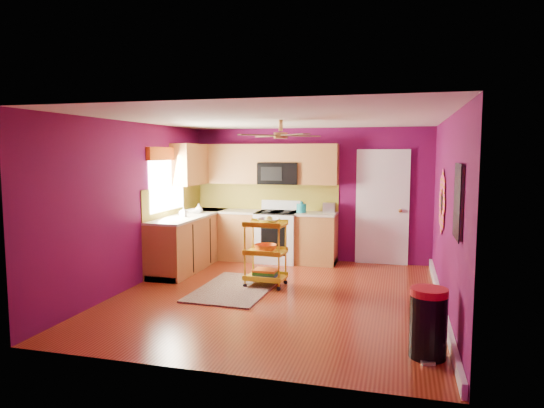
# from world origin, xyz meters

# --- Properties ---
(ground) EXTENTS (5.00, 5.00, 0.00)m
(ground) POSITION_xyz_m (0.00, 0.00, 0.00)
(ground) COLOR maroon
(ground) RESTS_ON ground
(room_envelope) EXTENTS (4.54, 5.04, 2.52)m
(room_envelope) POSITION_xyz_m (0.03, 0.00, 1.63)
(room_envelope) COLOR #5F0A44
(room_envelope) RESTS_ON ground
(lower_cabinets) EXTENTS (2.81, 2.31, 0.94)m
(lower_cabinets) POSITION_xyz_m (-1.35, 1.82, 0.43)
(lower_cabinets) COLOR #925927
(lower_cabinets) RESTS_ON ground
(electric_range) EXTENTS (0.76, 0.66, 1.13)m
(electric_range) POSITION_xyz_m (-0.55, 2.17, 0.48)
(electric_range) COLOR white
(electric_range) RESTS_ON ground
(upper_cabinetry) EXTENTS (2.80, 2.30, 1.26)m
(upper_cabinetry) POSITION_xyz_m (-1.24, 2.17, 1.80)
(upper_cabinetry) COLOR #925927
(upper_cabinetry) RESTS_ON ground
(left_window) EXTENTS (0.08, 1.35, 1.08)m
(left_window) POSITION_xyz_m (-2.22, 1.05, 1.74)
(left_window) COLOR white
(left_window) RESTS_ON ground
(panel_door) EXTENTS (0.95, 0.11, 2.15)m
(panel_door) POSITION_xyz_m (1.35, 2.47, 1.02)
(panel_door) COLOR white
(panel_door) RESTS_ON ground
(right_wall_art) EXTENTS (0.04, 2.74, 1.04)m
(right_wall_art) POSITION_xyz_m (2.23, -0.34, 1.44)
(right_wall_art) COLOR black
(right_wall_art) RESTS_ON ground
(ceiling_fan) EXTENTS (1.01, 1.01, 0.26)m
(ceiling_fan) POSITION_xyz_m (0.00, 0.20, 2.29)
(ceiling_fan) COLOR #BF8C3F
(ceiling_fan) RESTS_ON ground
(shag_rug) EXTENTS (1.09, 1.73, 0.02)m
(shag_rug) POSITION_xyz_m (-0.69, 0.17, 0.01)
(shag_rug) COLOR black
(shag_rug) RESTS_ON ground
(rolling_cart) EXTENTS (0.62, 0.46, 1.09)m
(rolling_cart) POSITION_xyz_m (-0.29, 0.47, 0.56)
(rolling_cart) COLOR gold
(rolling_cart) RESTS_ON ground
(trash_can) EXTENTS (0.46, 0.46, 0.70)m
(trash_can) POSITION_xyz_m (1.97, -1.63, 0.35)
(trash_can) COLOR black
(trash_can) RESTS_ON ground
(teal_kettle) EXTENTS (0.18, 0.18, 0.21)m
(teal_kettle) POSITION_xyz_m (-0.09, 2.17, 1.02)
(teal_kettle) COLOR teal
(teal_kettle) RESTS_ON lower_cabinets
(toaster) EXTENTS (0.22, 0.15, 0.18)m
(toaster) POSITION_xyz_m (0.40, 2.31, 1.03)
(toaster) COLOR beige
(toaster) RESTS_ON lower_cabinets
(soap_bottle_a) EXTENTS (0.08, 0.08, 0.18)m
(soap_bottle_a) POSITION_xyz_m (-1.92, 1.03, 1.03)
(soap_bottle_a) COLOR #EA3F72
(soap_bottle_a) RESTS_ON lower_cabinets
(soap_bottle_b) EXTENTS (0.13, 0.13, 0.17)m
(soap_bottle_b) POSITION_xyz_m (-1.89, 1.61, 1.03)
(soap_bottle_b) COLOR white
(soap_bottle_b) RESTS_ON lower_cabinets
(counter_dish) EXTENTS (0.26, 0.26, 0.06)m
(counter_dish) POSITION_xyz_m (-1.98, 1.63, 0.97)
(counter_dish) COLOR white
(counter_dish) RESTS_ON lower_cabinets
(counter_cup) EXTENTS (0.12, 0.12, 0.09)m
(counter_cup) POSITION_xyz_m (-1.97, 1.10, 0.99)
(counter_cup) COLOR white
(counter_cup) RESTS_ON lower_cabinets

